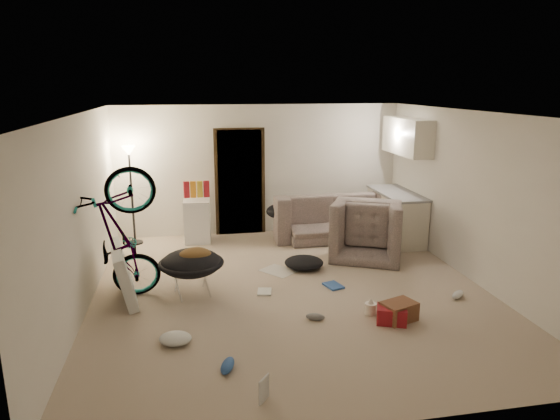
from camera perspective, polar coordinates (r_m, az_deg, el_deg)
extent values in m
cube|color=#B9A48E|center=(7.25, 1.25, -9.21)|extent=(5.50, 6.00, 0.02)
cube|color=white|center=(6.66, 1.36, 11.10)|extent=(5.50, 6.00, 0.02)
cube|color=silver|center=(9.75, -2.32, 4.63)|extent=(5.50, 0.02, 2.50)
cube|color=silver|center=(4.09, 10.05, -9.35)|extent=(5.50, 0.02, 2.50)
cube|color=silver|center=(6.85, -21.92, -0.52)|extent=(0.02, 6.00, 2.50)
cube|color=silver|center=(7.88, 21.37, 1.34)|extent=(0.02, 6.00, 2.50)
cube|color=black|center=(9.71, -4.61, 3.17)|extent=(0.85, 0.10, 2.04)
cube|color=black|center=(9.68, -4.59, 3.14)|extent=(0.97, 0.04, 2.10)
cylinder|color=black|center=(9.65, -16.20, -3.59)|extent=(0.28, 0.28, 0.03)
cylinder|color=black|center=(9.44, -16.55, 1.25)|extent=(0.04, 0.04, 1.70)
cone|color=#FFE0A5|center=(9.29, -16.93, 6.48)|extent=(0.24, 0.24, 0.18)
cube|color=#EEE7CF|center=(9.63, 13.09, -0.79)|extent=(0.60, 1.50, 0.88)
cube|color=gray|center=(9.52, 13.24, 1.88)|extent=(0.64, 1.54, 0.04)
cube|color=#EEE7CF|center=(9.42, 14.34, 8.16)|extent=(0.38, 1.40, 0.65)
imported|color=#363D35|center=(9.68, 5.63, -1.12)|extent=(2.24, 0.92, 0.65)
imported|color=#363D35|center=(8.74, 10.01, -2.63)|extent=(1.45, 1.38, 0.74)
imported|color=black|center=(7.07, -17.56, -6.09)|extent=(1.97, 1.00, 1.10)
imported|color=maroon|center=(4.92, -2.37, -21.40)|extent=(0.30, 0.29, 0.02)
cube|color=white|center=(9.39, -9.43, -1.25)|extent=(0.50, 0.50, 0.80)
cube|color=maroon|center=(9.25, -10.63, 2.29)|extent=(0.11, 0.09, 0.30)
cube|color=#C57518|center=(9.25, -9.89, 2.33)|extent=(0.11, 0.08, 0.30)
cube|color=gold|center=(9.25, -9.15, 2.36)|extent=(0.10, 0.08, 0.30)
cube|color=maroon|center=(9.26, -8.40, 2.39)|extent=(0.11, 0.08, 0.30)
cylinder|color=silver|center=(7.14, -10.02, -7.92)|extent=(0.60, 0.60, 0.42)
ellipsoid|color=black|center=(7.04, -10.10, -5.99)|extent=(0.84, 0.84, 0.35)
torus|color=black|center=(7.04, -10.10, -5.99)|extent=(0.90, 0.90, 0.07)
ellipsoid|color=brown|center=(6.98, -9.73, -5.20)|extent=(0.60, 0.55, 0.22)
ellipsoid|color=black|center=(9.41, 0.10, -0.14)|extent=(0.58, 0.49, 0.28)
cube|color=silver|center=(7.18, -17.42, -6.89)|extent=(0.47, 1.15, 0.75)
cube|color=brown|center=(6.52, 13.42, -11.19)|extent=(0.49, 0.42, 0.24)
cube|color=maroon|center=(6.44, 12.64, -11.62)|extent=(0.43, 0.38, 0.21)
cylinder|color=silver|center=(6.62, 10.30, -11.04)|extent=(0.15, 0.15, 0.15)
cone|color=silver|center=(6.57, 10.34, -10.19)|extent=(0.08, 0.08, 0.07)
cube|color=beige|center=(7.94, -0.19, -6.97)|extent=(0.63, 0.65, 0.01)
cube|color=#2B529D|center=(7.40, 6.12, -8.59)|extent=(0.29, 0.34, 0.03)
cube|color=silver|center=(7.16, -1.78, -9.32)|extent=(0.24, 0.29, 0.02)
ellipsoid|color=#2B529D|center=(9.70, 2.02, -2.70)|extent=(0.28, 0.12, 0.10)
ellipsoid|color=#2B529D|center=(5.40, -6.02, -17.27)|extent=(0.22, 0.33, 0.11)
ellipsoid|color=slate|center=(6.39, 4.06, -12.08)|extent=(0.26, 0.18, 0.09)
ellipsoid|color=white|center=(7.40, 19.66, -9.08)|extent=(0.29, 0.26, 0.10)
ellipsoid|color=black|center=(8.02, 2.76, -6.03)|extent=(0.72, 0.65, 0.20)
ellipsoid|color=silver|center=(5.98, -11.87, -14.18)|extent=(0.45, 0.41, 0.12)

